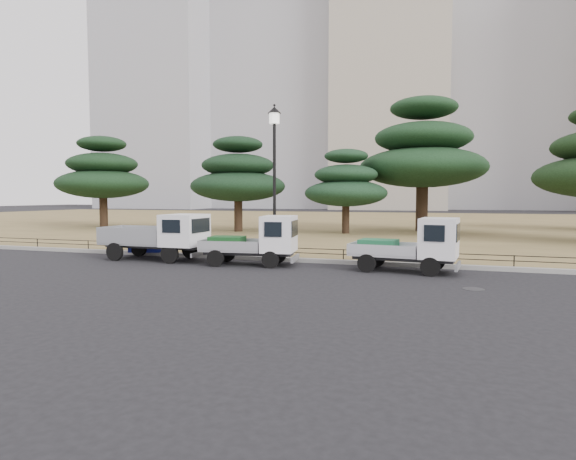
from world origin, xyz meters
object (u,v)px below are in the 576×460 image
(truck_kei_rear, at_px, (412,245))
(street_lamp, at_px, (274,156))
(truck_large, at_px, (160,234))
(truck_kei_front, at_px, (256,241))
(tarp_pile, at_px, (151,241))

(truck_kei_rear, bearing_deg, street_lamp, 170.64)
(truck_large, height_order, truck_kei_rear, truck_large)
(truck_kei_rear, height_order, street_lamp, street_lamp)
(truck_large, relative_size, truck_kei_front, 1.17)
(truck_large, height_order, street_lamp, street_lamp)
(truck_kei_front, distance_m, truck_kei_rear, 5.67)
(truck_kei_rear, relative_size, tarp_pile, 1.93)
(truck_large, bearing_deg, truck_kei_rear, 0.10)
(truck_kei_rear, xyz_separation_m, tarp_pile, (-11.33, 1.46, -0.34))
(truck_kei_front, bearing_deg, tarp_pile, 156.81)
(truck_kei_rear, bearing_deg, tarp_pile, 178.33)
(street_lamp, bearing_deg, tarp_pile, -179.79)
(truck_large, xyz_separation_m, truck_kei_rear, (9.92, 0.00, -0.11))
(truck_kei_front, relative_size, street_lamp, 0.61)
(truck_kei_front, height_order, truck_kei_rear, truck_kei_front)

